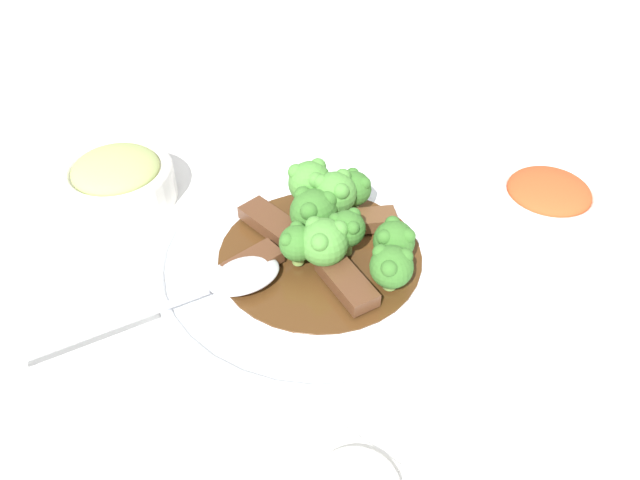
% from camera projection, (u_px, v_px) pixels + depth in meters
% --- Properties ---
extents(ground_plane, '(4.00, 4.00, 0.00)m').
position_uv_depth(ground_plane, '(320.00, 266.00, 0.60)').
color(ground_plane, white).
extents(main_plate, '(0.31, 0.31, 0.02)m').
position_uv_depth(main_plate, '(320.00, 258.00, 0.60)').
color(main_plate, white).
rests_on(main_plate, ground_plane).
extents(beef_strip_0, '(0.04, 0.07, 0.01)m').
position_uv_depth(beef_strip_0, '(270.00, 224.00, 0.61)').
color(beef_strip_0, '#56331E').
rests_on(beef_strip_0, main_plate).
extents(beef_strip_1, '(0.05, 0.07, 0.01)m').
position_uv_depth(beef_strip_1, '(347.00, 282.00, 0.55)').
color(beef_strip_1, '#56331E').
rests_on(beef_strip_1, main_plate).
extents(beef_strip_2, '(0.06, 0.06, 0.01)m').
position_uv_depth(beef_strip_2, '(367.00, 220.00, 0.61)').
color(beef_strip_2, brown).
rests_on(beef_strip_2, main_plate).
extents(beef_strip_3, '(0.06, 0.04, 0.01)m').
position_uv_depth(beef_strip_3, '(253.00, 263.00, 0.57)').
color(beef_strip_3, '#56331E').
rests_on(beef_strip_3, main_plate).
extents(broccoli_floret_0, '(0.04, 0.04, 0.05)m').
position_uv_depth(broccoli_floret_0, '(335.00, 193.00, 0.60)').
color(broccoli_floret_0, '#7FA84C').
rests_on(broccoli_floret_0, main_plate).
extents(broccoli_floret_1, '(0.03, 0.03, 0.04)m').
position_uv_depth(broccoli_floret_1, '(298.00, 242.00, 0.56)').
color(broccoli_floret_1, '#7FA84C').
rests_on(broccoli_floret_1, main_plate).
extents(broccoli_floret_2, '(0.05, 0.05, 0.05)m').
position_uv_depth(broccoli_floret_2, '(314.00, 211.00, 0.59)').
color(broccoli_floret_2, '#7FA84C').
rests_on(broccoli_floret_2, main_plate).
extents(broccoli_floret_3, '(0.03, 0.03, 0.05)m').
position_uv_depth(broccoli_floret_3, '(347.00, 228.00, 0.57)').
color(broccoli_floret_3, '#7FA84C').
rests_on(broccoli_floret_3, main_plate).
extents(broccoli_floret_4, '(0.04, 0.04, 0.04)m').
position_uv_depth(broccoli_floret_4, '(354.00, 188.00, 0.62)').
color(broccoli_floret_4, '#7FA84C').
rests_on(broccoli_floret_4, main_plate).
extents(broccoli_floret_5, '(0.04, 0.04, 0.05)m').
position_uv_depth(broccoli_floret_5, '(324.00, 241.00, 0.56)').
color(broccoli_floret_5, '#7FA84C').
rests_on(broccoli_floret_5, main_plate).
extents(broccoli_floret_6, '(0.04, 0.04, 0.05)m').
position_uv_depth(broccoli_floret_6, '(310.00, 182.00, 0.62)').
color(broccoli_floret_6, '#7FA84C').
rests_on(broccoli_floret_6, main_plate).
extents(broccoli_floret_7, '(0.04, 0.04, 0.05)m').
position_uv_depth(broccoli_floret_7, '(394.00, 240.00, 0.56)').
color(broccoli_floret_7, '#7FA84C').
rests_on(broccoli_floret_7, main_plate).
extents(broccoli_floret_8, '(0.04, 0.04, 0.04)m').
position_uv_depth(broccoli_floret_8, '(391.00, 267.00, 0.54)').
color(broccoli_floret_8, '#7FA84C').
rests_on(broccoli_floret_8, main_plate).
extents(serving_spoon, '(0.23, 0.13, 0.01)m').
position_uv_depth(serving_spoon, '(224.00, 282.00, 0.55)').
color(serving_spoon, silver).
rests_on(serving_spoon, main_plate).
extents(side_bowl_kimchi, '(0.11, 0.11, 0.05)m').
position_uv_depth(side_bowl_kimchi, '(546.00, 201.00, 0.64)').
color(side_bowl_kimchi, white).
rests_on(side_bowl_kimchi, ground_plane).
extents(side_bowl_appetizer, '(0.12, 0.12, 0.05)m').
position_uv_depth(side_bowl_appetizer, '(118.00, 179.00, 0.66)').
color(side_bowl_appetizer, white).
rests_on(side_bowl_appetizer, ground_plane).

